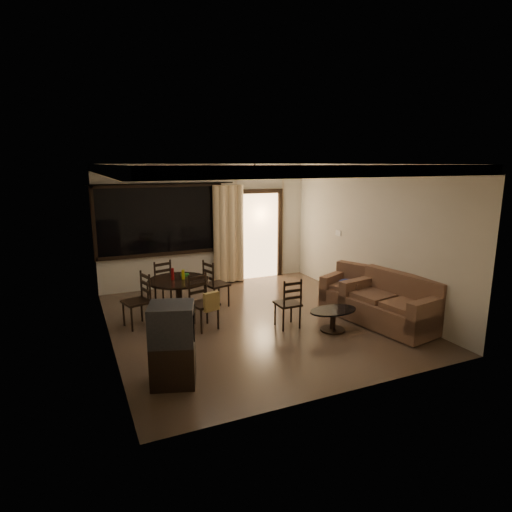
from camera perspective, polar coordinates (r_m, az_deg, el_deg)
name	(u,v)px	position (r m, az deg, el deg)	size (l,w,h in m)	color
ground	(255,320)	(7.91, -0.15, -8.58)	(5.50, 5.50, 0.00)	#7F6651
room_shell	(247,210)	(9.30, -1.23, 6.21)	(5.50, 6.70, 5.50)	beige
dining_table	(179,287)	(8.11, -10.25, -4.09)	(1.13, 1.13, 0.93)	black
dining_chair_west	(137,311)	(7.84, -15.53, -7.06)	(0.52, 0.52, 0.95)	black
dining_chair_east	(216,293)	(8.61, -5.34, -4.88)	(0.52, 0.52, 0.95)	black
dining_chair_south	(204,312)	(7.49, -6.89, -7.42)	(0.52, 0.56, 0.95)	black
dining_chair_north	(160,292)	(8.85, -12.73, -4.66)	(0.52, 0.52, 0.95)	black
tv_cabinet	(173,344)	(5.71, -11.04, -11.47)	(0.69, 0.66, 1.08)	black
sofa	(393,306)	(7.93, 17.75, -6.42)	(1.15, 1.79, 0.89)	#4F2824
armchair	(349,291)	(8.70, 12.31, -4.53)	(1.09, 1.09, 0.82)	#4F2824
coffee_table	(333,317)	(7.49, 10.23, -7.96)	(0.86, 0.52, 0.38)	black
side_chair	(288,312)	(7.54, 4.26, -7.51)	(0.40, 0.40, 0.90)	black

